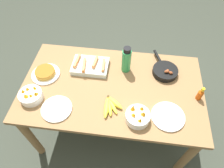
{
  "coord_description": "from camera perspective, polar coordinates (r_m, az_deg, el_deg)",
  "views": [
    {
      "loc": [
        0.13,
        -1.01,
        2.12
      ],
      "look_at": [
        0.0,
        0.0,
        0.79
      ],
      "focal_mm": 32.0,
      "sensor_mm": 36.0,
      "label": 1
    }
  ],
  "objects": [
    {
      "name": "banana_bunch",
      "position": [
        1.57,
        -0.41,
        -6.04
      ],
      "size": [
        0.15,
        0.21,
        0.04
      ],
      "color": "yellow",
      "rests_on": "dining_table"
    },
    {
      "name": "skillet",
      "position": [
        1.83,
        14.85,
        3.64
      ],
      "size": [
        0.22,
        0.36,
        0.08
      ],
      "rotation": [
        0.0,
        0.0,
        1.94
      ],
      "color": "black",
      "rests_on": "dining_table"
    },
    {
      "name": "water_bottle",
      "position": [
        1.73,
        4.13,
        6.86
      ],
      "size": [
        0.08,
        0.08,
        0.26
      ],
      "color": "#2D9351",
      "rests_on": "dining_table"
    },
    {
      "name": "empty_plate_far_left",
      "position": [
        1.59,
        15.66,
        -8.89
      ],
      "size": [
        0.26,
        0.26,
        0.02
      ],
      "color": "white",
      "rests_on": "dining_table"
    },
    {
      "name": "hot_sauce_bottle",
      "position": [
        1.72,
        23.91,
        -2.67
      ],
      "size": [
        0.04,
        0.04,
        0.13
      ],
      "color": "#C64C0F",
      "rests_on": "dining_table"
    },
    {
      "name": "melon_tray",
      "position": [
        1.81,
        -6.25,
        5.17
      ],
      "size": [
        0.32,
        0.22,
        0.08
      ],
      "color": "silver",
      "rests_on": "dining_table"
    },
    {
      "name": "ground_plane",
      "position": [
        2.35,
        0.0,
        -11.84
      ],
      "size": [
        14.0,
        14.0,
        0.0
      ],
      "primitive_type": "plane",
      "color": "#383D33"
    },
    {
      "name": "dining_table",
      "position": [
        1.78,
        0.0,
        -2.66
      ],
      "size": [
        1.53,
        0.88,
        0.76
      ],
      "color": "olive",
      "rests_on": "ground_plane"
    },
    {
      "name": "fruit_bowl_mango",
      "position": [
        1.5,
        7.34,
        -9.13
      ],
      "size": [
        0.18,
        0.18,
        0.12
      ],
      "color": "white",
      "rests_on": "dining_table"
    },
    {
      "name": "fruit_bowl_citrus",
      "position": [
        1.72,
        -22.18,
        -3.04
      ],
      "size": [
        0.18,
        0.18,
        0.11
      ],
      "color": "white",
      "rests_on": "dining_table"
    },
    {
      "name": "frittata_plate_center",
      "position": [
        1.85,
        -18.49,
        3.0
      ],
      "size": [
        0.25,
        0.25,
        0.06
      ],
      "color": "white",
      "rests_on": "dining_table"
    },
    {
      "name": "empty_plate_near_front",
      "position": [
        1.62,
        -15.52,
        -6.86
      ],
      "size": [
        0.24,
        0.24,
        0.02
      ],
      "color": "white",
      "rests_on": "dining_table"
    }
  ]
}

